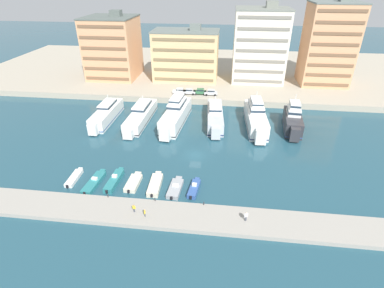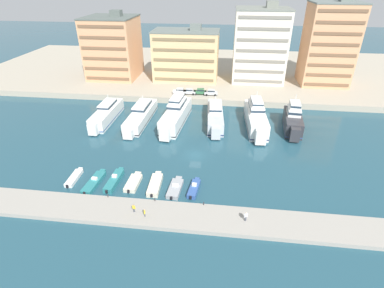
% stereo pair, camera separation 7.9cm
% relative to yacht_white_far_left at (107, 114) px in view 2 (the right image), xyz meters
% --- Properties ---
extents(ground_plane, '(400.00, 400.00, 0.00)m').
position_rel_yacht_white_far_left_xyz_m(ground_plane, '(25.78, -15.14, -1.94)').
color(ground_plane, '#234C5B').
extents(quay_promenade, '(180.00, 70.00, 1.82)m').
position_rel_yacht_white_far_left_xyz_m(quay_promenade, '(25.78, 49.10, -1.03)').
color(quay_promenade, '#ADA38E').
rests_on(quay_promenade, ground).
extents(pier_dock, '(120.00, 6.25, 0.76)m').
position_rel_yacht_white_far_left_xyz_m(pier_dock, '(25.78, -34.92, -1.56)').
color(pier_dock, '#9E998E').
rests_on(pier_dock, ground).
extents(yacht_white_far_left, '(4.07, 18.99, 6.50)m').
position_rel_yacht_white_far_left_xyz_m(yacht_white_far_left, '(0.00, 0.00, 0.00)').
color(yacht_white_far_left, white).
rests_on(yacht_white_far_left, ground).
extents(yacht_white_left, '(4.84, 21.80, 6.31)m').
position_rel_yacht_white_far_left_xyz_m(yacht_white_left, '(9.33, 0.69, -0.14)').
color(yacht_white_left, white).
rests_on(yacht_white_left, ground).
extents(yacht_white_mid_left, '(6.15, 21.47, 8.76)m').
position_rel_yacht_white_far_left_xyz_m(yacht_white_mid_left, '(18.92, 0.39, 0.69)').
color(yacht_white_mid_left, white).
rests_on(yacht_white_mid_left, ground).
extents(yacht_silver_center_left, '(5.27, 20.47, 6.53)m').
position_rel_yacht_white_far_left_xyz_m(yacht_silver_center_left, '(29.17, 2.22, 0.00)').
color(yacht_silver_center_left, silver).
rests_on(yacht_silver_center_left, ground).
extents(yacht_white_center, '(5.44, 20.63, 8.74)m').
position_rel_yacht_white_far_left_xyz_m(yacht_white_center, '(39.72, 0.94, 0.67)').
color(yacht_white_center, white).
rests_on(yacht_white_center, ground).
extents(yacht_charcoal_center_right, '(5.16, 15.44, 8.75)m').
position_rel_yacht_white_far_left_xyz_m(yacht_charcoal_center_right, '(48.96, 0.59, 0.61)').
color(yacht_charcoal_center_right, '#333338').
rests_on(yacht_charcoal_center_right, ground).
extents(motorboat_white_far_left, '(1.64, 6.27, 1.07)m').
position_rel_yacht_white_far_left_xyz_m(motorboat_white_far_left, '(3.50, -26.78, -1.57)').
color(motorboat_white_far_left, white).
rests_on(motorboat_white_far_left, ground).
extents(motorboat_teal_left, '(2.41, 7.89, 1.14)m').
position_rel_yacht_white_far_left_xyz_m(motorboat_teal_left, '(7.87, -27.61, -1.57)').
color(motorboat_teal_left, teal).
rests_on(motorboat_teal_left, ground).
extents(motorboat_teal_mid_left, '(1.88, 7.71, 1.54)m').
position_rel_yacht_white_far_left_xyz_m(motorboat_teal_mid_left, '(11.59, -26.86, -1.42)').
color(motorboat_teal_mid_left, teal).
rests_on(motorboat_teal_mid_left, ground).
extents(motorboat_cream_center_left, '(2.31, 6.21, 1.22)m').
position_rel_yacht_white_far_left_xyz_m(motorboat_cream_center_left, '(15.38, -26.99, -1.51)').
color(motorboat_cream_center_left, beige).
rests_on(motorboat_cream_center_left, ground).
extents(motorboat_cream_center, '(2.31, 7.35, 1.05)m').
position_rel_yacht_white_far_left_xyz_m(motorboat_cream_center, '(19.62, -27.23, -1.42)').
color(motorboat_cream_center, beige).
rests_on(motorboat_cream_center, ground).
extents(motorboat_grey_center_right, '(2.47, 6.58, 1.20)m').
position_rel_yacht_white_far_left_xyz_m(motorboat_grey_center_right, '(23.51, -27.73, -1.51)').
color(motorboat_grey_center_right, '#9EA3A8').
rests_on(motorboat_grey_center_right, ground).
extents(motorboat_blue_mid_right, '(2.04, 6.08, 1.37)m').
position_rel_yacht_white_far_left_xyz_m(motorboat_blue_mid_right, '(26.94, -27.40, -1.50)').
color(motorboat_blue_mid_right, '#33569E').
rests_on(motorboat_blue_mid_right, ground).
extents(car_white_far_left, '(4.10, 1.92, 1.80)m').
position_rel_yacht_white_far_left_xyz_m(car_white_far_left, '(17.15, 18.04, 0.86)').
color(car_white_far_left, white).
rests_on(car_white_far_left, quay_promenade).
extents(car_silver_left, '(4.16, 2.04, 1.80)m').
position_rel_yacht_white_far_left_xyz_m(car_silver_left, '(20.19, 18.07, 0.86)').
color(car_silver_left, '#B7BCC1').
rests_on(car_silver_left, quay_promenade).
extents(car_green_mid_left, '(4.16, 2.03, 1.80)m').
position_rel_yacht_white_far_left_xyz_m(car_green_mid_left, '(23.62, 18.39, 0.86)').
color(car_green_mid_left, '#2D6642').
rests_on(car_green_mid_left, quay_promenade).
extents(car_silver_center_left, '(4.17, 2.06, 1.80)m').
position_rel_yacht_white_far_left_xyz_m(car_silver_center_left, '(27.06, 18.07, 0.86)').
color(car_silver_center_left, '#B7BCC1').
rests_on(car_silver_center_left, quay_promenade).
extents(apartment_block_far_left, '(16.85, 17.54, 22.57)m').
position_rel_yacht_white_far_left_xyz_m(apartment_block_far_left, '(-9.08, 34.19, 10.22)').
color(apartment_block_far_left, tan).
rests_on(apartment_block_far_left, quay_promenade).
extents(apartment_block_left, '(22.40, 12.55, 18.68)m').
position_rel_yacht_white_far_left_xyz_m(apartment_block_left, '(17.12, 33.76, 8.28)').
color(apartment_block_left, '#E0BC84').
rests_on(apartment_block_left, quay_promenade).
extents(apartment_block_mid_left, '(17.65, 15.09, 25.59)m').
position_rel_yacht_white_far_left_xyz_m(apartment_block_mid_left, '(42.06, 36.19, 11.73)').
color(apartment_block_mid_left, silver).
rests_on(apartment_block_mid_left, quay_promenade).
extents(apartment_block_center_left, '(15.43, 13.81, 27.69)m').
position_rel_yacht_white_far_left_xyz_m(apartment_block_center_left, '(63.97, 34.68, 12.80)').
color(apartment_block_center_left, tan).
rests_on(apartment_block_center_left, quay_promenade).
extents(pedestrian_near_edge, '(0.61, 0.43, 1.75)m').
position_rel_yacht_white_far_left_xyz_m(pedestrian_near_edge, '(35.97, -35.03, -0.14)').
color(pedestrian_near_edge, '#4C515B').
rests_on(pedestrian_near_edge, pier_dock).
extents(pedestrian_mid_deck, '(0.30, 0.58, 1.54)m').
position_rel_yacht_white_far_left_xyz_m(pedestrian_mid_deck, '(20.01, -36.02, -0.27)').
color(pedestrian_mid_deck, '#4C515B').
rests_on(pedestrian_mid_deck, pier_dock).
extents(pedestrian_far_side, '(0.59, 0.29, 1.54)m').
position_rel_yacht_white_far_left_xyz_m(pedestrian_far_side, '(17.98, -35.19, -0.27)').
color(pedestrian_far_side, '#4C515B').
rests_on(pedestrian_far_side, pier_dock).
extents(bollard_west, '(0.20, 0.20, 0.61)m').
position_rel_yacht_white_far_left_xyz_m(bollard_west, '(12.32, -32.05, -0.85)').
color(bollard_west, '#2D2D33').
rests_on(bollard_west, pier_dock).
extents(bollard_west_mid, '(0.20, 0.20, 0.61)m').
position_rel_yacht_white_far_left_xyz_m(bollard_west_mid, '(20.72, -32.05, -0.85)').
color(bollard_west_mid, '#2D2D33').
rests_on(bollard_west_mid, pier_dock).
extents(bollard_east_mid, '(0.20, 0.20, 0.61)m').
position_rel_yacht_white_far_left_xyz_m(bollard_east_mid, '(29.11, -32.05, -0.85)').
color(bollard_east_mid, '#2D2D33').
rests_on(bollard_east_mid, pier_dock).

